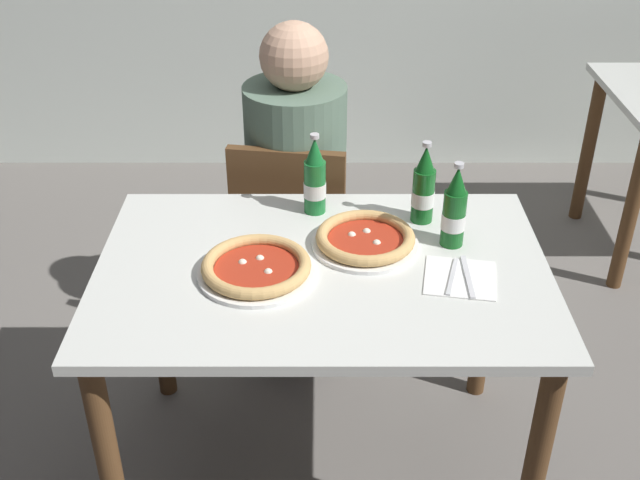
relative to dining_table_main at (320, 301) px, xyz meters
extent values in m
plane|color=slate|center=(0.00, 0.00, -0.64)|extent=(8.00, 8.00, 0.00)
cube|color=silver|center=(0.00, 0.00, 0.10)|extent=(1.20, 0.80, 0.03)
cylinder|color=brown|center=(-0.54, -0.34, -0.28)|extent=(0.06, 0.06, 0.72)
cylinder|color=brown|center=(0.54, -0.34, -0.28)|extent=(0.06, 0.06, 0.72)
cylinder|color=brown|center=(-0.54, 0.34, -0.28)|extent=(0.06, 0.06, 0.72)
cylinder|color=brown|center=(0.54, 0.34, -0.28)|extent=(0.06, 0.06, 0.72)
cube|color=brown|center=(-0.09, 0.68, -0.21)|extent=(0.45, 0.45, 0.04)
cube|color=brown|center=(-0.11, 0.50, 0.01)|extent=(0.38, 0.09, 0.40)
cylinder|color=brown|center=(0.11, 0.82, -0.43)|extent=(0.04, 0.04, 0.41)
cylinder|color=brown|center=(-0.23, 0.87, -0.43)|extent=(0.04, 0.04, 0.41)
cylinder|color=brown|center=(0.06, 0.49, -0.43)|extent=(0.04, 0.04, 0.41)
cylinder|color=brown|center=(-0.28, 0.54, -0.43)|extent=(0.04, 0.04, 0.41)
cube|color=#2D3342|center=(-0.09, 0.66, -0.41)|extent=(0.32, 0.28, 0.45)
cylinder|color=slate|center=(-0.09, 0.66, 0.09)|extent=(0.34, 0.34, 0.55)
sphere|color=tan|center=(-0.09, 0.66, 0.46)|extent=(0.22, 0.22, 0.22)
cylinder|color=brown|center=(1.23, 0.98, -0.28)|extent=(0.06, 0.06, 0.72)
cylinder|color=brown|center=(1.23, 1.56, -0.28)|extent=(0.06, 0.06, 0.72)
cylinder|color=white|center=(-0.17, -0.04, 0.12)|extent=(0.31, 0.31, 0.01)
cylinder|color=#AD2D19|center=(-0.17, -0.04, 0.13)|extent=(0.22, 0.22, 0.01)
torus|color=tan|center=(-0.17, -0.04, 0.14)|extent=(0.29, 0.29, 0.03)
sphere|color=silver|center=(-0.21, -0.01, 0.13)|extent=(0.02, 0.02, 0.02)
sphere|color=silver|center=(-0.14, -0.06, 0.13)|extent=(0.02, 0.02, 0.02)
sphere|color=silver|center=(-0.16, 0.01, 0.13)|extent=(0.02, 0.02, 0.02)
cylinder|color=white|center=(0.12, 0.10, 0.12)|extent=(0.29, 0.29, 0.01)
cylinder|color=#AD2D19|center=(0.12, 0.10, 0.13)|extent=(0.21, 0.21, 0.01)
torus|color=tan|center=(0.12, 0.10, 0.14)|extent=(0.27, 0.27, 0.03)
sphere|color=silver|center=(0.08, 0.12, 0.13)|extent=(0.02, 0.02, 0.02)
sphere|color=silver|center=(0.15, 0.08, 0.13)|extent=(0.02, 0.02, 0.02)
sphere|color=silver|center=(0.12, 0.14, 0.13)|extent=(0.02, 0.02, 0.02)
cylinder|color=#14591E|center=(0.36, 0.11, 0.19)|extent=(0.06, 0.06, 0.16)
cone|color=#14591E|center=(0.36, 0.11, 0.31)|extent=(0.05, 0.05, 0.07)
cylinder|color=#B7B7BC|center=(0.36, 0.11, 0.36)|extent=(0.03, 0.03, 0.01)
cylinder|color=white|center=(0.36, 0.11, 0.19)|extent=(0.07, 0.07, 0.04)
cylinder|color=#14591E|center=(0.29, 0.24, 0.19)|extent=(0.06, 0.06, 0.16)
cone|color=#14591E|center=(0.29, 0.24, 0.31)|extent=(0.05, 0.05, 0.07)
cylinder|color=#B7B7BC|center=(0.29, 0.24, 0.36)|extent=(0.03, 0.03, 0.01)
cylinder|color=white|center=(0.29, 0.24, 0.19)|extent=(0.07, 0.07, 0.04)
cylinder|color=#196B2D|center=(-0.02, 0.30, 0.19)|extent=(0.06, 0.06, 0.16)
cone|color=#196B2D|center=(-0.02, 0.30, 0.31)|extent=(0.05, 0.05, 0.07)
cylinder|color=#B7B7BC|center=(-0.02, 0.30, 0.36)|extent=(0.03, 0.03, 0.01)
cylinder|color=white|center=(-0.02, 0.30, 0.19)|extent=(0.07, 0.07, 0.04)
cube|color=white|center=(0.35, -0.06, 0.12)|extent=(0.21, 0.21, 0.00)
cube|color=silver|center=(0.37, -0.06, 0.12)|extent=(0.02, 0.19, 0.00)
cube|color=silver|center=(0.33, -0.06, 0.12)|extent=(0.06, 0.17, 0.00)
camera|label=1|loc=(-0.01, -1.71, 1.25)|focal=43.61mm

